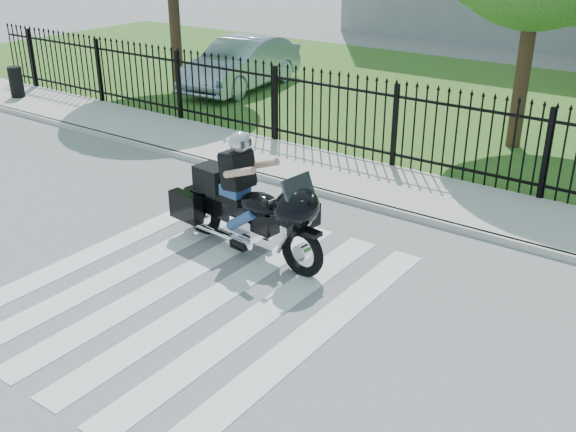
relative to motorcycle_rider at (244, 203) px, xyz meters
The scene contains 9 objects.
ground 1.64m from the motorcycle_rider, 83.07° to the right, with size 120.00×120.00×0.00m, color slate.
crosswalk 1.63m from the motorcycle_rider, 83.07° to the right, with size 5.00×5.50×0.01m, color silver, non-canonical shape.
sidewalk 3.67m from the motorcycle_rider, 87.26° to the left, with size 40.00×2.00×0.12m, color #ADAAA3.
curb 2.70m from the motorcycle_rider, 86.20° to the left, with size 40.00×0.12×0.12m, color #ADAAA3.
grass_strip 10.62m from the motorcycle_rider, 89.07° to the left, with size 40.00×12.00×0.02m, color #365D20.
iron_fence 4.59m from the motorcycle_rider, 87.86° to the left, with size 26.00×0.04×1.80m.
motorcycle_rider is the anchor object (origin of this frame).
parked_car 10.74m from the motorcycle_rider, 129.59° to the left, with size 1.58×4.53×1.49m, color #9CACC4.
litter_bin 11.61m from the motorcycle_rider, 162.62° to the left, with size 0.38×0.38×0.85m, color black.
Camera 1 is at (5.91, -5.88, 4.83)m, focal length 42.00 mm.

